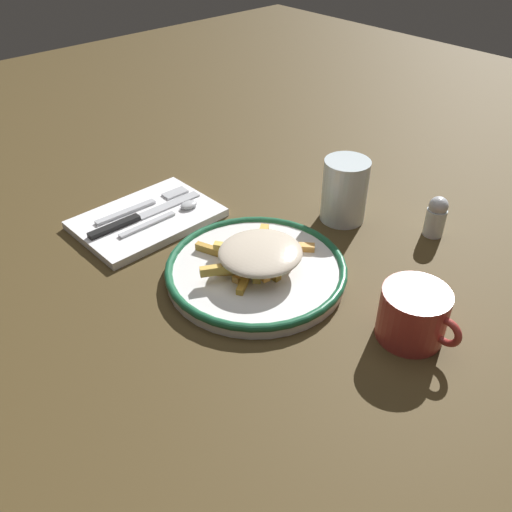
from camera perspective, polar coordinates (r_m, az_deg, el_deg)
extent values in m
plane|color=#45351B|center=(0.79, 0.00, -2.15)|extent=(2.60, 2.60, 0.00)
cylinder|color=white|center=(0.79, 0.00, -1.67)|extent=(0.26, 0.26, 0.02)
torus|color=#1C5C3A|center=(0.78, 0.00, -1.18)|extent=(0.26, 0.26, 0.01)
cube|color=#C88F41|center=(0.79, 0.84, -0.34)|extent=(0.08, 0.06, 0.01)
cube|color=gold|center=(0.75, -3.16, -1.30)|extent=(0.04, 0.07, 0.01)
cube|color=#EAB761|center=(0.78, -0.18, -0.68)|extent=(0.08, 0.07, 0.01)
cube|color=gold|center=(0.78, -0.18, 0.30)|extent=(0.08, 0.02, 0.01)
cube|color=gold|center=(0.80, -3.80, 0.34)|extent=(0.08, 0.04, 0.01)
cube|color=orange|center=(0.76, -0.47, -0.88)|extent=(0.08, 0.02, 0.01)
cube|color=#ECA64E|center=(0.81, 3.63, 0.91)|extent=(0.07, 0.06, 0.01)
cube|color=#EBB65E|center=(0.78, -0.87, -0.54)|extent=(0.02, 0.07, 0.01)
cube|color=#E7B84C|center=(0.77, 0.00, -1.15)|extent=(0.06, 0.06, 0.01)
cube|color=#EBA24D|center=(0.77, -0.55, -1.48)|extent=(0.03, 0.07, 0.01)
cube|color=#EAC14F|center=(0.79, -1.58, 0.60)|extent=(0.08, 0.06, 0.01)
cube|color=gold|center=(0.78, 0.06, -0.91)|extent=(0.09, 0.01, 0.01)
cube|color=gold|center=(0.75, -1.12, -2.42)|extent=(0.04, 0.06, 0.01)
cube|color=gold|center=(0.82, 0.46, 1.46)|extent=(0.07, 0.08, 0.01)
cube|color=#E3BE50|center=(0.80, 0.01, 0.46)|extent=(0.06, 0.07, 0.01)
cube|color=#E4A74F|center=(0.80, -1.42, 0.12)|extent=(0.07, 0.05, 0.01)
cube|color=#F5BC62|center=(0.77, -1.12, -1.29)|extent=(0.06, 0.08, 0.01)
cube|color=#DEAB54|center=(0.77, 0.88, -1.23)|extent=(0.02, 0.08, 0.01)
cube|color=#EBA44E|center=(0.77, -0.30, -0.23)|extent=(0.07, 0.05, 0.01)
ellipsoid|color=beige|center=(0.76, 0.58, 0.43)|extent=(0.15, 0.15, 0.02)
cube|color=#347320|center=(0.75, 1.11, 0.69)|extent=(0.00, 0.00, 0.00)
cube|color=#335823|center=(0.76, 0.20, 1.26)|extent=(0.00, 0.00, 0.00)
cube|color=#2D7336|center=(0.78, 1.73, 1.87)|extent=(0.00, 0.00, 0.00)
cube|color=#376E27|center=(0.77, -1.17, 1.66)|extent=(0.00, 0.00, 0.00)
cube|color=#2D672F|center=(0.78, 3.05, 1.84)|extent=(0.00, 0.00, 0.00)
cube|color=#277426|center=(0.77, -0.52, 1.46)|extent=(0.00, 0.00, 0.00)
cube|color=white|center=(0.93, -11.42, 3.89)|extent=(0.16, 0.23, 0.01)
cube|color=silver|center=(0.93, -13.56, 4.54)|extent=(0.01, 0.11, 0.00)
cube|color=silver|center=(0.98, -8.53, 6.59)|extent=(0.02, 0.04, 0.00)
cube|color=black|center=(0.90, -14.70, 3.04)|extent=(0.01, 0.09, 0.01)
cube|color=silver|center=(0.94, -9.18, 5.32)|extent=(0.02, 0.12, 0.00)
cube|color=silver|center=(0.89, -11.37, 3.28)|extent=(0.01, 0.10, 0.00)
ellipsoid|color=silver|center=(0.93, -7.09, 5.38)|extent=(0.02, 0.03, 0.01)
cylinder|color=silver|center=(0.91, 9.34, 6.83)|extent=(0.08, 0.08, 0.11)
cylinder|color=#AA3630|center=(0.71, 16.20, -5.93)|extent=(0.09, 0.09, 0.07)
torus|color=#AA3630|center=(0.69, 19.44, -7.56)|extent=(0.04, 0.01, 0.04)
cylinder|color=silver|center=(0.92, 18.34, 3.41)|extent=(0.03, 0.03, 0.05)
sphere|color=#B7BABF|center=(0.90, 18.70, 5.03)|extent=(0.03, 0.03, 0.03)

